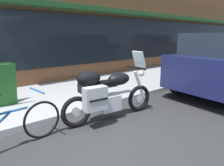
{
  "coord_description": "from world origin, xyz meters",
  "views": [
    {
      "loc": [
        -1.8,
        -2.61,
        1.7
      ],
      "look_at": [
        0.96,
        0.68,
        0.7
      ],
      "focal_mm": 32.43,
      "sensor_mm": 36.0,
      "label": 1
    }
  ],
  "objects": [
    {
      "name": "ground_plane",
      "position": [
        0.0,
        0.0,
        0.0
      ],
      "size": [
        80.0,
        80.0,
        0.0
      ],
      "primitive_type": "plane",
      "color": "#303030"
    },
    {
      "name": "parked_bicycle",
      "position": [
        -1.17,
        0.53,
        0.36
      ],
      "size": [
        1.65,
        0.48,
        0.91
      ],
      "color": "black",
      "rests_on": "ground_plane"
    },
    {
      "name": "sidewalk_curb",
      "position": [
        9.0,
        2.54,
        0.06
      ],
      "size": [
        30.0,
        3.0,
        0.12
      ],
      "color": "#A8A8A8",
      "rests_on": "ground_plane"
    },
    {
      "name": "storefront_building",
      "position": [
        7.52,
        4.2,
        3.46
      ],
      "size": [
        23.04,
        0.9,
        7.08
      ],
      "color": "brown",
      "rests_on": "ground_plane"
    },
    {
      "name": "sandwich_board_sign",
      "position": [
        -0.85,
        2.4,
        0.61
      ],
      "size": [
        0.55,
        0.42,
        0.98
      ],
      "color": "#1E511E",
      "rests_on": "sidewalk_curb"
    },
    {
      "name": "touring_motorcycle",
      "position": [
        0.63,
        0.46,
        0.6
      ],
      "size": [
        2.16,
        0.62,
        1.38
      ],
      "color": "black",
      "rests_on": "ground_plane"
    }
  ]
}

